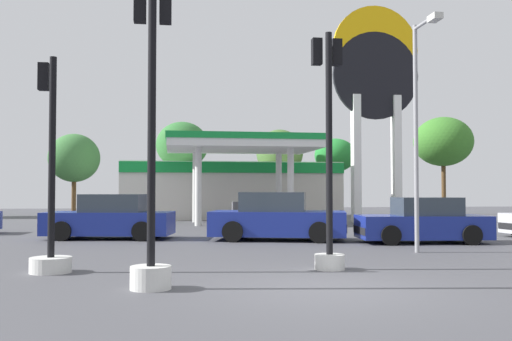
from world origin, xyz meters
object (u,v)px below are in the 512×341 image
at_px(tree_1, 74,158).
at_px(tree_5, 443,142).
at_px(station_pole_sign, 376,85).
at_px(tree_4, 335,156).
at_px(traffic_signal_1, 329,174).
at_px(tree_2, 182,145).
at_px(car_1, 423,222).
at_px(car_2, 110,219).
at_px(traffic_signal_0, 50,219).
at_px(tree_3, 280,153).
at_px(corner_streetlamp, 419,112).
at_px(traffic_signal_2, 151,182).
at_px(car_0, 277,218).

distance_m(tree_1, tree_5, 25.48).
height_order(station_pole_sign, tree_1, station_pole_sign).
distance_m(tree_4, tree_5, 7.90).
height_order(traffic_signal_1, tree_2, tree_2).
relative_size(station_pole_sign, tree_2, 1.84).
relative_size(car_1, car_2, 0.92).
distance_m(tree_1, tree_4, 17.62).
xyz_separation_m(traffic_signal_0, tree_3, (9.52, 24.88, 3.06)).
relative_size(car_2, traffic_signal_1, 0.90).
height_order(tree_2, corner_streetlamp, tree_2).
relative_size(car_1, tree_1, 0.77).
bearing_deg(tree_3, traffic_signal_0, -110.94).
height_order(traffic_signal_2, tree_1, tree_1).
bearing_deg(tree_1, car_0, -63.74).
height_order(car_0, car_1, car_0).
distance_m(traffic_signal_1, tree_4, 27.29).
relative_size(tree_1, tree_3, 0.95).
xyz_separation_m(traffic_signal_1, corner_streetlamp, (3.24, 2.60, 1.75)).
bearing_deg(car_0, traffic_signal_2, -113.30).
bearing_deg(tree_2, tree_5, -0.27).
xyz_separation_m(car_2, tree_3, (9.18, 16.82, 3.46)).
height_order(car_0, corner_streetlamp, corner_streetlamp).
xyz_separation_m(car_2, traffic_signal_1, (5.42, -8.44, 1.33)).
xyz_separation_m(car_1, tree_1, (-14.40, 21.83, 3.16)).
distance_m(traffic_signal_0, tree_4, 29.21).
bearing_deg(corner_streetlamp, station_pole_sign, 74.01).
bearing_deg(tree_1, traffic_signal_2, -78.16).
relative_size(car_2, tree_3, 0.80).
distance_m(car_0, tree_4, 20.72).
relative_size(traffic_signal_0, traffic_signal_1, 0.87).
bearing_deg(car_1, tree_4, 81.23).
height_order(traffic_signal_1, tree_1, tree_1).
bearing_deg(tree_1, tree_5, -3.21).
height_order(car_1, traffic_signal_0, traffic_signal_0).
bearing_deg(traffic_signal_1, car_0, 88.34).
distance_m(car_0, tree_3, 18.83).
xyz_separation_m(traffic_signal_2, tree_5, (19.29, 27.74, 3.29)).
distance_m(traffic_signal_2, tree_3, 28.22).
relative_size(tree_3, tree_4, 1.09).
relative_size(car_1, traffic_signal_0, 0.95).
bearing_deg(tree_2, traffic_signal_2, -92.04).
distance_m(tree_1, corner_streetlamp, 27.91).
height_order(traffic_signal_2, tree_4, traffic_signal_2).
xyz_separation_m(traffic_signal_1, traffic_signal_2, (-3.65, -1.86, -0.22)).
height_order(car_2, tree_1, tree_1).
xyz_separation_m(traffic_signal_0, tree_5, (21.40, 25.49, 4.01)).
bearing_deg(corner_streetlamp, tree_5, 61.95).
bearing_deg(station_pole_sign, tree_2, 137.24).
relative_size(traffic_signal_1, tree_3, 0.88).
height_order(car_0, traffic_signal_2, traffic_signal_2).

